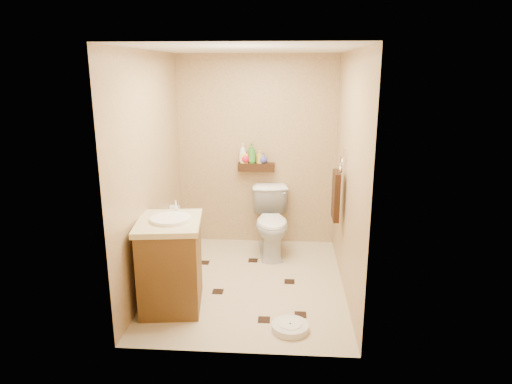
{
  "coord_description": "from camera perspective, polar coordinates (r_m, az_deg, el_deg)",
  "views": [
    {
      "loc": [
        0.39,
        -4.45,
        2.23
      ],
      "look_at": [
        0.06,
        0.25,
        0.94
      ],
      "focal_mm": 32.0,
      "sensor_mm": 36.0,
      "label": 1
    }
  ],
  "objects": [
    {
      "name": "toilet",
      "position": [
        5.59,
        1.99,
        -3.83
      ],
      "size": [
        0.54,
        0.83,
        0.8
      ],
      "primitive_type": "imported",
      "rotation": [
        0.0,
        0.0,
        0.12
      ],
      "color": "white",
      "rests_on": "ground"
    },
    {
      "name": "bottle_a",
      "position": [
        5.74,
        -1.65,
        4.86
      ],
      "size": [
        0.13,
        0.13,
        0.25
      ],
      "primitive_type": "imported",
      "rotation": [
        0.0,
        0.0,
        0.49
      ],
      "color": "white",
      "rests_on": "wall_shelf"
    },
    {
      "name": "bottle_d",
      "position": [
        5.73,
        -0.53,
        4.88
      ],
      "size": [
        0.14,
        0.14,
        0.25
      ],
      "primitive_type": "imported",
      "rotation": [
        0.0,
        0.0,
        3.77
      ],
      "color": "green",
      "rests_on": "wall_shelf"
    },
    {
      "name": "toilet_brush",
      "position": [
        6.02,
        -7.7,
        -5.11
      ],
      "size": [
        0.1,
        0.1,
        0.42
      ],
      "color": "#196565",
      "rests_on": "ground"
    },
    {
      "name": "wall_right",
      "position": [
        4.61,
        11.53,
        2.05
      ],
      "size": [
        0.04,
        2.5,
        2.4
      ],
      "primitive_type": "cube",
      "color": "tan",
      "rests_on": "ground"
    },
    {
      "name": "bottle_f",
      "position": [
        5.73,
        0.89,
        4.28
      ],
      "size": [
        0.14,
        0.14,
        0.13
      ],
      "primitive_type": "imported",
      "rotation": [
        0.0,
        0.0,
        2.74
      ],
      "color": "#4448AC",
      "rests_on": "wall_shelf"
    },
    {
      "name": "wall_front",
      "position": [
        3.38,
        -2.79,
        -2.45
      ],
      "size": [
        2.0,
        0.04,
        2.4
      ],
      "primitive_type": "cube",
      "color": "tan",
      "rests_on": "ground"
    },
    {
      "name": "bottle_e",
      "position": [
        5.73,
        0.44,
        4.44
      ],
      "size": [
        0.1,
        0.1,
        0.17
      ],
      "primitive_type": "imported",
      "rotation": [
        0.0,
        0.0,
        1.96
      ],
      "color": "gold",
      "rests_on": "wall_shelf"
    },
    {
      "name": "bottle_b",
      "position": [
        5.74,
        -1.49,
        4.54
      ],
      "size": [
        0.1,
        0.1,
        0.18
      ],
      "primitive_type": "imported",
      "rotation": [
        0.0,
        0.0,
        0.18
      ],
      "color": "yellow",
      "rests_on": "wall_shelf"
    },
    {
      "name": "floor_accents",
      "position": [
        4.91,
        -0.38,
        -11.67
      ],
      "size": [
        1.22,
        1.43,
        0.01
      ],
      "color": "black",
      "rests_on": "ground"
    },
    {
      "name": "wall_left",
      "position": [
        4.77,
        -13.03,
        2.42
      ],
      "size": [
        0.04,
        2.5,
        2.4
      ],
      "primitive_type": "cube",
      "color": "tan",
      "rests_on": "ground"
    },
    {
      "name": "wall_back",
      "position": [
        5.8,
        0.09,
        5.05
      ],
      "size": [
        2.0,
        0.04,
        2.4
      ],
      "primitive_type": "cube",
      "color": "tan",
      "rests_on": "ground"
    },
    {
      "name": "toilet_paper",
      "position": [
        5.51,
        -10.14,
        -2.16
      ],
      "size": [
        0.12,
        0.11,
        0.12
      ],
      "color": "silver",
      "rests_on": "wall_left"
    },
    {
      "name": "ceiling",
      "position": [
        4.47,
        -1.04,
        17.46
      ],
      "size": [
        2.0,
        2.5,
        0.02
      ],
      "primitive_type": "cube",
      "color": "silver",
      "rests_on": "wall_back"
    },
    {
      "name": "towel_ring",
      "position": [
        4.9,
        10.01,
        -0.16
      ],
      "size": [
        0.12,
        0.3,
        0.76
      ],
      "color": "silver",
      "rests_on": "wall_right"
    },
    {
      "name": "wall_shelf",
      "position": [
        5.76,
        0.04,
        3.15
      ],
      "size": [
        0.46,
        0.14,
        0.1
      ],
      "primitive_type": "cube",
      "color": "#371C0F",
      "rests_on": "wall_back"
    },
    {
      "name": "vanity",
      "position": [
        4.45,
        -10.61,
        -8.61
      ],
      "size": [
        0.67,
        0.78,
        1.0
      ],
      "rotation": [
        0.0,
        0.0,
        0.13
      ],
      "color": "brown",
      "rests_on": "ground"
    },
    {
      "name": "ground",
      "position": [
        4.99,
        -0.91,
        -11.26
      ],
      "size": [
        2.5,
        2.5,
        0.0
      ],
      "primitive_type": "plane",
      "color": "#C4AA8F",
      "rests_on": "ground"
    },
    {
      "name": "bottle_c",
      "position": [
        5.75,
        -1.36,
        4.43
      ],
      "size": [
        0.14,
        0.14,
        0.16
      ],
      "primitive_type": "imported",
      "rotation": [
        0.0,
        0.0,
        4.86
      ],
      "color": "red",
      "rests_on": "wall_shelf"
    },
    {
      "name": "bathroom_scale",
      "position": [
        4.18,
        4.29,
        -16.48
      ],
      "size": [
        0.4,
        0.4,
        0.07
      ],
      "rotation": [
        0.0,
        0.0,
        0.25
      ],
      "color": "silver",
      "rests_on": "ground"
    }
  ]
}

